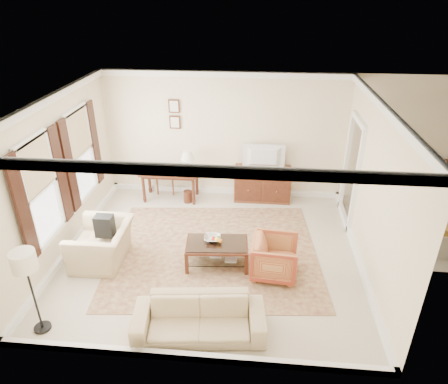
% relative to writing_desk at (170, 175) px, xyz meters
% --- Properties ---
extents(room_shell, '(5.51, 5.01, 2.91)m').
position_rel_writing_desk_xyz_m(room_shell, '(1.22, -2.07, 1.86)').
color(room_shell, beige).
rests_on(room_shell, ground).
extents(annex_bedroom, '(3.00, 2.70, 2.90)m').
position_rel_writing_desk_xyz_m(annex_bedroom, '(5.71, -0.92, -0.27)').
color(annex_bedroom, beige).
rests_on(annex_bedroom, ground).
extents(window_front, '(0.12, 1.56, 1.80)m').
position_rel_writing_desk_xyz_m(window_front, '(-1.48, -2.77, 0.94)').
color(window_front, '#CCB284').
rests_on(window_front, room_shell).
extents(window_rear, '(0.12, 1.56, 1.80)m').
position_rel_writing_desk_xyz_m(window_rear, '(-1.48, -1.17, 0.94)').
color(window_rear, '#CCB284').
rests_on(window_rear, room_shell).
extents(doorway, '(0.10, 1.12, 2.25)m').
position_rel_writing_desk_xyz_m(doorway, '(3.93, -0.57, 0.46)').
color(doorway, white).
rests_on(doorway, room_shell).
extents(rug, '(4.14, 3.63, 0.01)m').
position_rel_writing_desk_xyz_m(rug, '(1.26, -2.04, -0.60)').
color(rug, maroon).
rests_on(rug, room_shell).
extents(writing_desk, '(1.32, 0.66, 0.72)m').
position_rel_writing_desk_xyz_m(writing_desk, '(0.00, 0.00, 0.00)').
color(writing_desk, '#502516').
rests_on(writing_desk, room_shell).
extents(desk_chair, '(0.52, 0.52, 1.05)m').
position_rel_writing_desk_xyz_m(desk_chair, '(-0.18, 0.35, -0.09)').
color(desk_chair, brown).
rests_on(desk_chair, room_shell).
extents(desk_lamp, '(0.32, 0.32, 0.50)m').
position_rel_writing_desk_xyz_m(desk_lamp, '(0.43, 0.00, 0.36)').
color(desk_lamp, silver).
rests_on(desk_lamp, writing_desk).
extents(framed_prints, '(0.25, 0.04, 0.68)m').
position_rel_writing_desk_xyz_m(framed_prints, '(0.10, 0.40, 1.33)').
color(framed_prints, '#502516').
rests_on(framed_prints, room_shell).
extents(sideboard, '(1.29, 0.50, 0.80)m').
position_rel_writing_desk_xyz_m(sideboard, '(2.14, 0.15, -0.21)').
color(sideboard, brown).
rests_on(sideboard, room_shell).
extents(tv, '(0.91, 0.52, 0.12)m').
position_rel_writing_desk_xyz_m(tv, '(2.14, 0.13, 0.64)').
color(tv, black).
rests_on(tv, sideboard).
extents(coffee_table, '(1.14, 0.72, 0.47)m').
position_rel_writing_desk_xyz_m(coffee_table, '(1.36, -2.41, -0.25)').
color(coffee_table, '#502516').
rests_on(coffee_table, room_shell).
extents(fruit_bowl, '(0.42, 0.42, 0.10)m').
position_rel_writing_desk_xyz_m(fruit_bowl, '(1.27, -2.34, -0.09)').
color(fruit_bowl, silver).
rests_on(fruit_bowl, coffee_table).
extents(book_a, '(0.28, 0.04, 0.38)m').
position_rel_writing_desk_xyz_m(book_a, '(1.23, -2.33, -0.43)').
color(book_a, brown).
rests_on(book_a, coffee_table).
extents(book_b, '(0.28, 0.04, 0.38)m').
position_rel_writing_desk_xyz_m(book_b, '(1.51, -2.43, -0.43)').
color(book_b, brown).
rests_on(book_b, coffee_table).
extents(striped_armchair, '(0.78, 0.82, 0.79)m').
position_rel_writing_desk_xyz_m(striped_armchair, '(2.38, -2.60, -0.22)').
color(striped_armchair, '#9B3421').
rests_on(striped_armchair, room_shell).
extents(club_armchair, '(0.74, 1.13, 0.98)m').
position_rel_writing_desk_xyz_m(club_armchair, '(-0.73, -2.50, -0.12)').
color(club_armchair, tan).
rests_on(club_armchair, room_shell).
extents(backpack, '(0.31, 0.37, 0.40)m').
position_rel_writing_desk_xyz_m(backpack, '(-0.66, -2.42, 0.13)').
color(backpack, black).
rests_on(backpack, club_armchair).
extents(sofa, '(1.93, 0.75, 0.74)m').
position_rel_writing_desk_xyz_m(sofa, '(1.28, -4.04, -0.24)').
color(sofa, tan).
rests_on(sofa, room_shell).
extents(floor_lamp, '(0.34, 0.34, 1.39)m').
position_rel_writing_desk_xyz_m(floor_lamp, '(-1.05, -4.19, 0.53)').
color(floor_lamp, black).
rests_on(floor_lamp, room_shell).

